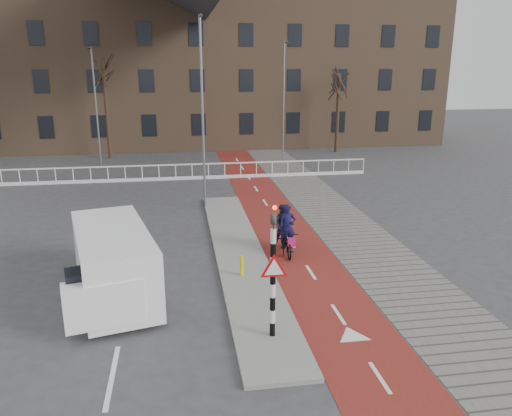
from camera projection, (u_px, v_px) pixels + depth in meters
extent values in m
plane|color=#38383A|center=(279.00, 302.00, 14.86)|extent=(120.00, 120.00, 0.00)
cube|color=maroon|center=(269.00, 208.00, 24.57)|extent=(2.50, 60.00, 0.01)
cube|color=slate|center=(324.00, 206.00, 24.99)|extent=(3.00, 60.00, 0.01)
cube|color=gray|center=(240.00, 253.00, 18.53)|extent=(1.80, 16.00, 0.12)
cylinder|color=black|center=(273.00, 284.00, 12.44)|extent=(0.14, 0.14, 2.88)
imported|color=black|center=(274.00, 213.00, 11.93)|extent=(0.13, 0.16, 0.80)
cylinder|color=#FF0C05|center=(275.00, 208.00, 11.74)|extent=(0.11, 0.02, 0.11)
cylinder|color=yellow|center=(242.00, 266.00, 16.38)|extent=(0.12, 0.12, 0.68)
imported|color=black|center=(287.00, 242.00, 18.49)|extent=(0.74, 1.85, 0.96)
imported|color=#11103B|center=(287.00, 227.00, 18.33)|extent=(0.63, 0.43, 1.66)
cube|color=#B81A65|center=(291.00, 242.00, 17.92)|extent=(0.27, 0.18, 0.31)
imported|color=black|center=(284.00, 238.00, 18.77)|extent=(0.82, 1.75, 1.01)
imported|color=black|center=(284.00, 225.00, 18.63)|extent=(0.88, 0.75, 1.59)
cube|color=white|center=(114.00, 262.00, 14.91)|extent=(3.09, 5.32, 2.00)
cube|color=green|center=(79.00, 267.00, 14.79)|extent=(0.75, 3.12, 0.55)
cube|color=green|center=(148.00, 263.00, 15.09)|extent=(0.75, 3.12, 0.55)
cube|color=black|center=(103.00, 279.00, 12.76)|extent=(1.76, 0.46, 0.90)
cylinder|color=black|center=(91.00, 316.00, 13.31)|extent=(0.40, 0.74, 0.70)
cylinder|color=black|center=(155.00, 305.00, 13.93)|extent=(0.40, 0.74, 0.70)
cylinder|color=black|center=(83.00, 270.00, 16.33)|extent=(0.40, 0.74, 0.70)
cylinder|color=black|center=(135.00, 262.00, 16.95)|extent=(0.40, 0.74, 0.70)
cube|color=silver|center=(142.00, 166.00, 29.98)|extent=(28.00, 0.08, 0.08)
cube|color=silver|center=(143.00, 180.00, 30.21)|extent=(28.00, 0.10, 0.20)
cube|color=#7F6047|center=(172.00, 74.00, 43.11)|extent=(46.00, 10.00, 12.00)
cylinder|color=black|center=(107.00, 109.00, 36.57)|extent=(0.26, 0.26, 7.28)
cylinder|color=black|center=(338.00, 113.00, 39.40)|extent=(0.27, 0.27, 6.15)
cylinder|color=slate|center=(203.00, 116.00, 23.31)|extent=(0.12, 0.12, 8.96)
cylinder|color=slate|center=(96.00, 108.00, 34.09)|extent=(0.12, 0.12, 7.93)
cylinder|color=slate|center=(284.00, 102.00, 35.68)|extent=(0.12, 0.12, 8.39)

